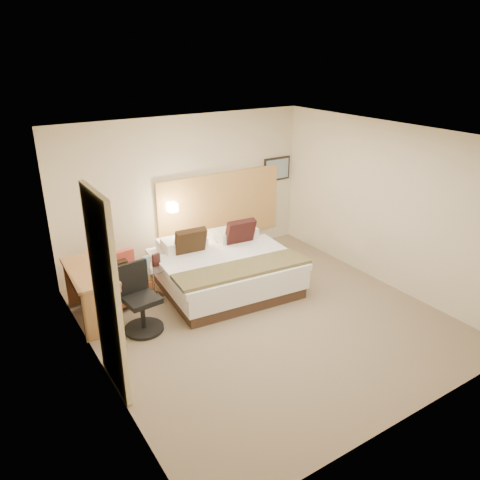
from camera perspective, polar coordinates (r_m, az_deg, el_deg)
floor at (r=7.12m, az=3.03°, el=-9.55°), size 4.80×5.00×0.02m
ceiling at (r=6.13m, az=3.55°, el=12.57°), size 4.80×5.00×0.02m
wall_back at (r=8.55m, az=-6.62°, el=5.94°), size 4.80×0.02×2.70m
wall_front at (r=4.90m, az=20.78°, el=-8.56°), size 4.80×0.02×2.70m
wall_left at (r=5.56m, az=-17.43°, el=-4.30°), size 0.02×5.00×2.70m
wall_right at (r=8.07m, az=17.35°, el=4.06°), size 0.02×5.00×2.70m
headboard_panel at (r=8.95m, az=-2.36°, el=4.13°), size 2.60×0.04×1.30m
art_frame at (r=9.51m, az=4.51°, el=8.64°), size 0.62×0.03×0.47m
art_canvas at (r=9.49m, az=4.59°, el=8.61°), size 0.54×0.01×0.39m
lamp_arm at (r=8.39m, az=-8.43°, el=4.09°), size 0.02×0.12×0.02m
lamp_shade at (r=8.34m, az=-8.25°, el=3.98°), size 0.15×0.15×0.15m
curtain at (r=5.41m, az=-16.02°, el=-6.45°), size 0.06×0.90×2.42m
bottle_a at (r=7.47m, az=-11.50°, el=-2.71°), size 0.07×0.07×0.19m
bottle_b at (r=7.50m, az=-11.19°, el=-2.60°), size 0.07×0.07×0.19m
menu_folder at (r=7.50m, az=-10.19°, el=-2.42°), size 0.13×0.07×0.21m
bed at (r=7.85m, az=-2.04°, el=-3.40°), size 2.27×2.23×1.04m
lounge_chair at (r=7.65m, az=-14.34°, el=-5.18°), size 0.80×0.73×0.75m
side_table at (r=7.62m, az=-10.55°, el=-4.94°), size 0.56×0.56×0.54m
desk at (r=7.15m, az=-17.60°, el=-4.67°), size 0.64×1.29×0.79m
desk_chair at (r=6.79m, az=-12.06°, el=-7.65°), size 0.62×0.62×0.99m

